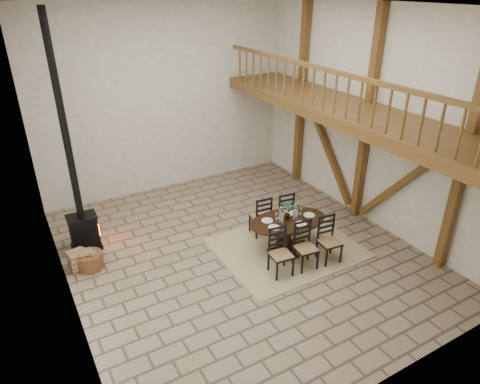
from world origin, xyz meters
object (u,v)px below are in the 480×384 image
log_basket (90,260)px  log_stack (77,260)px  dining_table (290,235)px  wood_stove (79,203)px

log_basket → log_stack: 0.25m
dining_table → log_basket: (-3.95, 1.53, -0.21)m
log_basket → log_stack: log_basket is taller
wood_stove → log_stack: size_ratio=11.48×
log_stack → log_basket: bearing=-20.8°
dining_table → log_stack: 4.49m
dining_table → log_basket: dining_table is taller
wood_stove → log_stack: 1.20m
log_basket → log_stack: bearing=159.2°
dining_table → log_stack: bearing=165.1°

